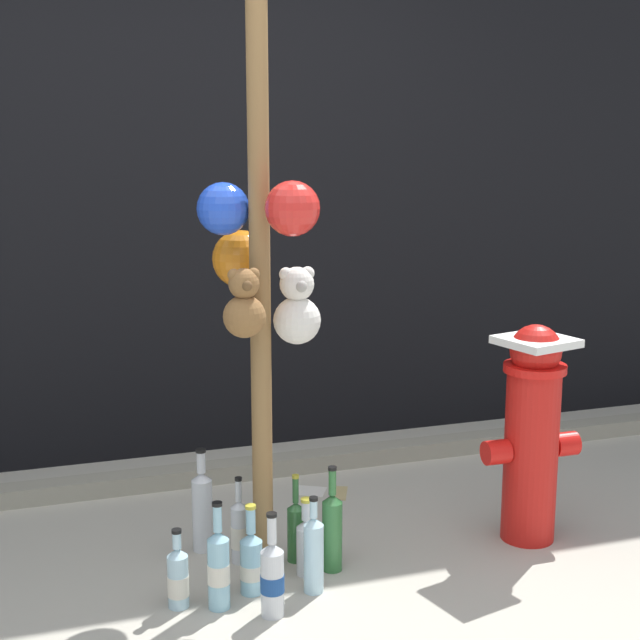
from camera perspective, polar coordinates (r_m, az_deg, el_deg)
The scene contains 17 objects.
ground_plane at distance 3.17m, azimuth -1.61°, elevation -18.26°, with size 14.00×14.00×0.00m, color #ADA899.
building_wall at distance 4.54m, azimuth -8.57°, elevation 13.78°, with size 10.00×0.20×3.53m.
curb_strip at distance 4.32m, azimuth -6.70°, elevation -9.38°, with size 8.00×0.12×0.08m, color gray.
memorial_post at distance 3.12m, azimuth -3.85°, elevation 8.82°, with size 0.45×0.53×2.50m.
fire_hydrant at distance 3.67m, azimuth 13.01°, elevation -6.57°, with size 0.40×0.30×0.86m.
bottle_0 at distance 3.61m, azimuth -7.31°, elevation -11.53°, with size 0.08×0.08×0.41m.
bottle_1 at distance 3.15m, azimuth -2.98°, elevation -15.66°, with size 0.08×0.08×0.36m.
bottle_2 at distance 3.52m, azimuth -5.03°, elevation -12.92°, with size 0.06×0.06×0.33m.
bottle_3 at distance 3.44m, azimuth 0.76°, elevation -12.87°, with size 0.07×0.07×0.40m.
bottle_4 at distance 3.29m, azimuth -0.40°, elevation -14.23°, with size 0.07×0.07×0.35m.
bottle_5 at distance 3.25m, azimuth -8.79°, elevation -15.52°, with size 0.07×0.07×0.28m.
bottle_6 at distance 3.52m, azimuth -1.51°, elevation -12.83°, with size 0.06×0.06×0.34m.
bottle_7 at distance 3.21m, azimuth -6.31°, elevation -15.03°, with size 0.08×0.08×0.38m.
bottle_8 at distance 3.31m, azimuth -4.28°, elevation -14.71°, with size 0.08×0.08×0.32m.
bottle_9 at distance 3.42m, azimuth -0.83°, elevation -13.69°, with size 0.08×0.08×0.29m.
litter_0 at distance 4.18m, azimuth -0.60°, elevation -10.54°, with size 0.13×0.11×0.01m, color silver.
litter_1 at distance 4.16m, azimuth 1.26°, elevation -10.66°, with size 0.16×0.06×0.01m, color tan.
Camera 1 is at (-0.78, -2.64, 1.58)m, focal length 51.61 mm.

